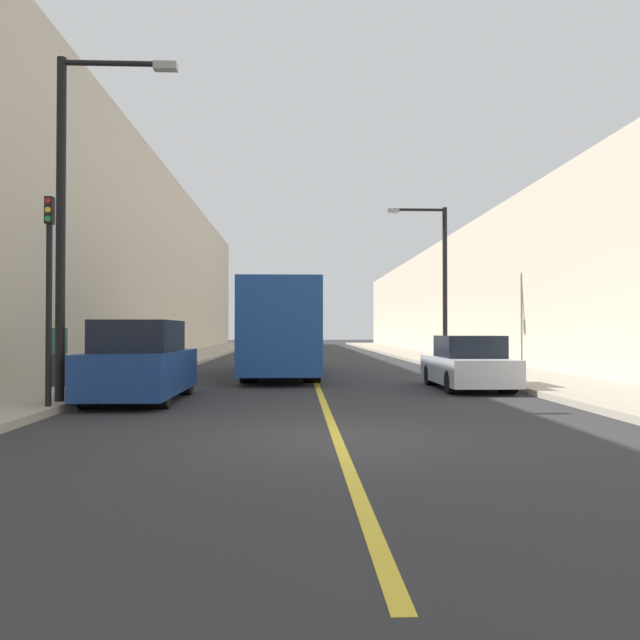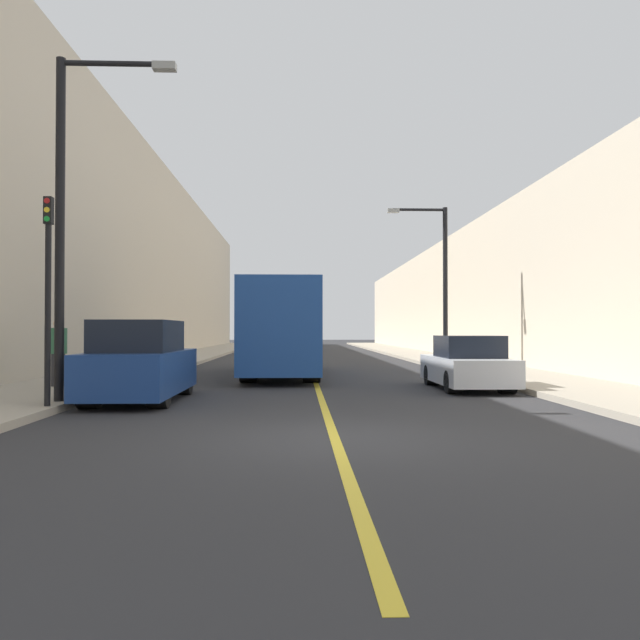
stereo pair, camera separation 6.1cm
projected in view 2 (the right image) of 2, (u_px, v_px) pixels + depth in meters
The scene contains 13 objects.
ground_plane at pixel (335, 439), 9.62m from camera, with size 200.00×200.00×0.00m, color #2D2D30.
sidewalk_left at pixel (195, 355), 39.35m from camera, with size 3.42×72.00×0.16m, color #A89E8C.
sidewalk_right at pixel (418, 355), 39.85m from camera, with size 3.42×72.00×0.16m, color #A89E8C.
building_row_left at pixel (136, 262), 39.31m from camera, with size 4.00×72.00×11.95m, color beige.
building_row_right at pixel (475, 298), 40.05m from camera, with size 4.00×72.00×7.53m, color beige.
road_center_line at pixel (307, 357), 39.60m from camera, with size 0.16×72.00×0.01m, color gold.
bus at pixel (283, 328), 23.04m from camera, with size 2.55×10.11×3.29m.
parked_suv_left at pixel (140, 364), 14.67m from camera, with size 1.89×4.56×1.90m.
car_right_near at pixel (467, 365), 17.67m from camera, with size 1.82×4.23×1.52m.
street_lamp_left at pixel (71, 205), 13.39m from camera, with size 2.57×0.24×7.39m.
street_lamp_right at pixel (440, 274), 26.41m from camera, with size 2.57×0.24×6.73m.
traffic_light at pixel (48, 292), 12.49m from camera, with size 0.16×0.18×4.20m.
pedestrian at pixel (58, 351), 16.87m from camera, with size 0.40×0.26×1.83m.
Camera 2 is at (-0.57, -9.64, 1.67)m, focal length 35.00 mm.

